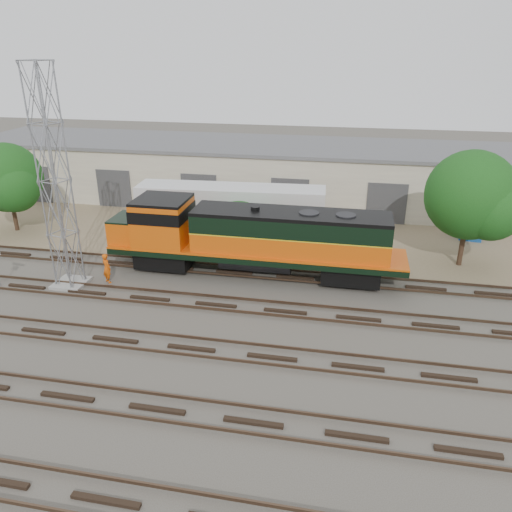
% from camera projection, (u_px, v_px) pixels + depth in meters
% --- Properties ---
extents(ground, '(140.00, 140.00, 0.00)m').
position_uv_depth(ground, '(209.00, 319.00, 27.09)').
color(ground, '#47423A').
rests_on(ground, ground).
extents(dirt_strip, '(80.00, 16.00, 0.02)m').
position_uv_depth(dirt_strip, '(260.00, 227.00, 40.63)').
color(dirt_strip, '#726047').
rests_on(dirt_strip, ground).
extents(tracks, '(80.00, 20.40, 0.28)m').
position_uv_depth(tracks, '(191.00, 348.00, 24.35)').
color(tracks, black).
rests_on(tracks, ground).
extents(warehouse, '(58.40, 10.40, 5.30)m').
position_uv_depth(warehouse, '(276.00, 172.00, 46.78)').
color(warehouse, beige).
rests_on(warehouse, ground).
extents(locomotive, '(18.78, 3.29, 4.51)m').
position_uv_depth(locomotive, '(250.00, 238.00, 31.31)').
color(locomotive, black).
rests_on(locomotive, tracks).
extents(signal_tower, '(1.92, 1.92, 13.00)m').
position_uv_depth(signal_tower, '(55.00, 185.00, 28.47)').
color(signal_tower, gray).
rests_on(signal_tower, ground).
extents(worker, '(0.84, 0.77, 1.92)m').
position_uv_depth(worker, '(107.00, 268.00, 30.92)').
color(worker, '#D24F0B').
rests_on(worker, ground).
extents(semi_trailer, '(13.90, 3.55, 4.23)m').
position_uv_depth(semi_trailer, '(235.00, 207.00, 36.77)').
color(semi_trailer, silver).
rests_on(semi_trailer, ground).
extents(dumpster_blue, '(1.79, 1.71, 1.50)m').
position_uv_depth(dumpster_blue, '(471.00, 229.00, 37.97)').
color(dumpster_blue, navy).
rests_on(dumpster_blue, ground).
extents(tree_west, '(5.58, 5.31, 6.95)m').
position_uv_depth(tree_west, '(9.00, 180.00, 38.17)').
color(tree_west, '#382619').
rests_on(tree_west, ground).
extents(tree_mid, '(4.59, 4.38, 4.38)m').
position_uv_depth(tree_mid, '(241.00, 236.00, 33.72)').
color(tree_mid, '#382619').
rests_on(tree_mid, ground).
extents(tree_east, '(6.03, 5.74, 7.75)m').
position_uv_depth(tree_east, '(476.00, 199.00, 31.62)').
color(tree_east, '#382619').
rests_on(tree_east, ground).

